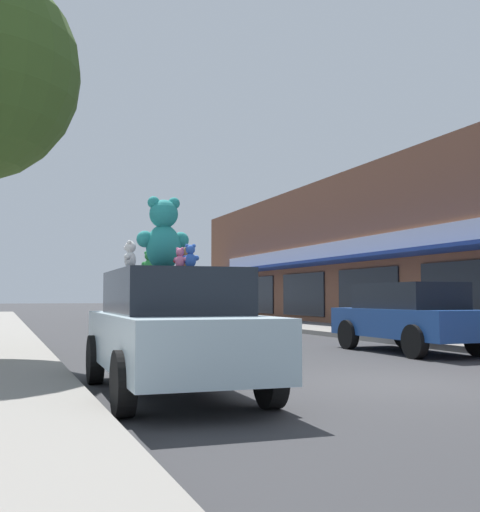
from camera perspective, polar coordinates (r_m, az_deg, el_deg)
The scene contains 10 objects.
ground_plane at distance 9.83m, azimuth 13.79°, elevation -10.99°, with size 260.00×260.00×0.00m, color #333335.
plush_art_car at distance 8.49m, azimuth -6.06°, elevation -6.45°, with size 1.99×4.52×1.62m.
teddy_bear_giant at distance 8.46m, azimuth -6.82°, elevation 1.89°, with size 0.70×0.43×0.96m.
teddy_bear_brown at distance 9.28m, azimuth -5.07°, elevation -0.39°, with size 0.26×0.24×0.37m.
teddy_bear_red at distance 8.07m, azimuth -5.35°, elevation -0.35°, with size 0.17×0.11×0.24m.
teddy_bear_green at distance 9.56m, azimuth -8.10°, elevation -0.58°, with size 0.24×0.20×0.33m.
teddy_bear_pink at distance 7.82m, azimuth -5.35°, elevation -0.18°, with size 0.17×0.18×0.25m.
teddy_bear_white at distance 8.10m, azimuth -9.75°, elevation 0.07°, with size 0.20×0.27×0.35m.
teddy_bear_blue at distance 7.80m, azimuth -4.43°, elevation -0.04°, with size 0.22×0.16×0.29m.
parked_car_far_center at distance 15.32m, azimuth 14.75°, elevation -5.12°, with size 1.82×4.34×1.59m.
Camera 1 is at (-5.48, -8.06, 1.27)m, focal length 45.00 mm.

